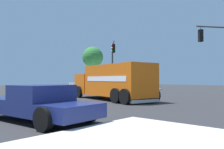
# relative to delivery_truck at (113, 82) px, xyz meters

# --- Properties ---
(ground_plane) EXTENTS (100.00, 100.00, 0.00)m
(ground_plane) POSITION_rel_delivery_truck_xyz_m (-0.45, -0.01, -1.42)
(ground_plane) COLOR #2B2B2D
(sidewalk_corner_near) EXTENTS (12.07, 12.07, 0.14)m
(sidewalk_corner_near) POSITION_rel_delivery_truck_xyz_m (-13.09, -12.64, -1.35)
(sidewalk_corner_near) COLOR beige
(sidewalk_corner_near) RESTS_ON ground
(delivery_truck) EXTENTS (4.53, 8.52, 2.68)m
(delivery_truck) POSITION_rel_delivery_truck_xyz_m (0.00, 0.00, 0.00)
(delivery_truck) COLOR orange
(delivery_truck) RESTS_ON ground
(traffic_light_secondary) EXTENTS (2.89, 2.84, 5.81)m
(traffic_light_secondary) POSITION_rel_delivery_truck_xyz_m (-7.14, -6.40, 2.53)
(traffic_light_secondary) COLOR #38383D
(traffic_light_secondary) RESTS_ON sidewalk_corner_near
(pickup_navy) EXTENTS (2.57, 5.34, 1.38)m
(pickup_navy) POSITION_rel_delivery_truck_xyz_m (8.68, 4.04, -0.69)
(pickup_navy) COLOR navy
(pickup_navy) RESTS_ON ground
(pedestrian_near_corner) EXTENTS (0.26, 0.53, 1.77)m
(pedestrian_near_corner) POSITION_rel_delivery_truck_xyz_m (-16.33, -16.20, -0.26)
(pedestrian_near_corner) COLOR black
(pedestrian_near_corner) RESTS_ON sidewalk_corner_near
(pedestrian_crossing) EXTENTS (0.23, 0.53, 1.57)m
(pedestrian_crossing) POSITION_rel_delivery_truck_xyz_m (-9.53, -13.40, -0.39)
(pedestrian_crossing) COLOR gray
(pedestrian_crossing) RESTS_ON sidewalk_corner_near
(picket_fence_run) EXTENTS (6.22, 0.05, 0.95)m
(picket_fence_run) POSITION_rel_delivery_truck_xyz_m (-13.09, -18.43, -0.80)
(picket_fence_run) COLOR silver
(picket_fence_run) RESTS_ON sidewalk_corner_near
(shade_tree_near) EXTENTS (3.36, 3.36, 6.72)m
(shade_tree_near) POSITION_rel_delivery_truck_xyz_m (-12.35, -15.43, 3.73)
(shade_tree_near) COLOR brown
(shade_tree_near) RESTS_ON sidewalk_corner_near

